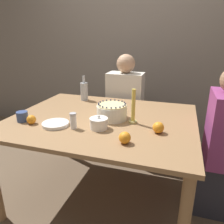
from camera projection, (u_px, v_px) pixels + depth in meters
ground_plane at (104, 193)px, 2.03m from camera, size 12.00×12.00×0.00m
wall_behind at (138, 43)px, 2.86m from camera, size 8.00×0.05×2.60m
dining_table at (103, 128)px, 1.81m from camera, size 1.47×1.18×0.76m
cake at (112, 112)px, 1.74m from camera, size 0.24×0.24×0.13m
sugar_bowl at (99, 123)px, 1.56m from camera, size 0.13×0.13×0.10m
sugar_shaker at (73, 121)px, 1.56m from camera, size 0.05×0.05×0.12m
plate_stack at (56, 124)px, 1.62m from camera, size 0.20×0.20×0.02m
candle at (133, 110)px, 1.64m from camera, size 0.06×0.06×0.27m
bottle at (84, 91)px, 2.24m from camera, size 0.07×0.07×0.25m
cup at (22, 116)px, 1.70m from camera, size 0.09×0.09×0.08m
orange_fruit_0 at (125, 138)px, 1.35m from camera, size 0.08×0.08×0.08m
orange_fruit_1 at (158, 128)px, 1.49m from camera, size 0.08×0.08×0.08m
orange_fruit_2 at (31, 120)px, 1.65m from camera, size 0.07×0.07×0.07m
person_man_blue_shirt at (125, 113)px, 2.57m from camera, size 0.40×0.34×1.20m
person_woman_floral at (221, 153)px, 1.72m from camera, size 0.34×0.40×1.19m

